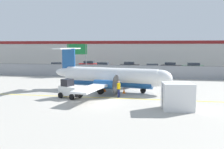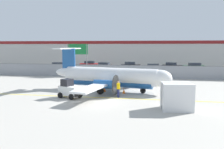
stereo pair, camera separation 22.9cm
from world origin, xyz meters
name	(u,v)px [view 1 (the left image)]	position (x,y,z in m)	size (l,w,h in m)	color
ground_plane	(97,97)	(0.00, 2.00, 0.00)	(140.00, 140.00, 0.01)	#ADA89E
perimeter_fence	(119,71)	(0.00, 18.00, 1.12)	(98.00, 0.10, 2.10)	gray
parking_lot_strip	(127,70)	(0.00, 29.50, 0.06)	(98.00, 17.00, 0.12)	#38383A
background_building	(135,53)	(0.00, 47.99, 3.26)	(91.00, 8.10, 6.50)	beige
commuter_airplane	(113,77)	(0.97, 5.78, 1.60)	(14.23, 16.02, 4.92)	white
baggage_tug	(70,89)	(-2.61, 1.38, 0.86)	(2.58, 2.09, 1.88)	silver
ground_crew_worker	(119,88)	(2.18, 2.44, 0.95)	(0.40, 0.55, 1.70)	#191E4C
cargo_container	(178,96)	(7.60, -1.50, 1.10)	(2.64, 2.29, 2.20)	silver
traffic_cone_near_left	(124,90)	(2.43, 4.75, 0.31)	(0.36, 0.36, 0.64)	orange
traffic_cone_near_right	(72,93)	(-2.81, 2.52, 0.31)	(0.36, 0.36, 0.64)	orange
traffic_cone_far_left	(105,89)	(0.10, 5.44, 0.31)	(0.36, 0.36, 0.64)	orange
parked_car_0	(57,66)	(-15.03, 28.17, 0.89)	(4.39, 2.44, 1.58)	#B28C19
parked_car_1	(88,64)	(-9.56, 33.73, 0.89)	(4.28, 2.16, 1.58)	red
parked_car_2	(102,66)	(-5.39, 29.86, 0.89)	(4.28, 2.18, 1.58)	slate
parked_car_3	(130,65)	(0.18, 32.31, 0.89)	(4.26, 2.12, 1.58)	black
parked_car_4	(153,68)	(5.25, 27.31, 0.89)	(4.34, 2.32, 1.58)	black
parked_car_5	(171,66)	(8.99, 32.22, 0.89)	(4.39, 2.44, 1.58)	black
parked_car_6	(193,67)	(13.43, 31.53, 0.89)	(4.39, 2.45, 1.58)	#19662D
highway_sign	(77,52)	(-7.71, 19.69, 4.14)	(3.60, 0.14, 5.50)	slate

